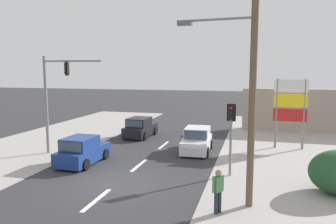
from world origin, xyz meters
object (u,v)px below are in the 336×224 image
at_px(traffic_signal_mast, 54,92).
at_px(pedestrian_at_kerb, 218,189).
at_px(utility_pole_foreground_right, 250,68).
at_px(hatchback_oncoming_near, 197,141).
at_px(shopping_plaza_sign, 290,104).
at_px(hatchback_crossing_left, 82,151).
at_px(pedestal_signal_right_kerb, 231,127).
at_px(hatchback_oncoming_mid, 140,128).

xyz_separation_m(traffic_signal_mast, pedestrian_at_kerb, (10.67, -6.13, -2.91)).
height_order(utility_pole_foreground_right, traffic_signal_mast, utility_pole_foreground_right).
bearing_deg(pedestrian_at_kerb, hatchback_oncoming_near, 104.52).
distance_m(shopping_plaza_sign, hatchback_oncoming_near, 6.60).
bearing_deg(shopping_plaza_sign, hatchback_crossing_left, -149.82).
height_order(traffic_signal_mast, shopping_plaza_sign, traffic_signal_mast).
xyz_separation_m(pedestal_signal_right_kerb, hatchback_crossing_left, (-8.08, 0.09, -1.71)).
distance_m(hatchback_oncoming_near, hatchback_crossing_left, 7.12).
height_order(shopping_plaza_sign, pedestrian_at_kerb, shopping_plaza_sign).
distance_m(hatchback_oncoming_mid, pedestrian_at_kerb, 14.38).
distance_m(shopping_plaza_sign, hatchback_oncoming_mid, 11.10).
xyz_separation_m(pedestal_signal_right_kerb, hatchback_oncoming_near, (-2.40, 4.40, -1.71)).
bearing_deg(traffic_signal_mast, hatchback_crossing_left, -30.30).
height_order(hatchback_oncoming_near, hatchback_oncoming_mid, same).
bearing_deg(hatchback_crossing_left, shopping_plaza_sign, 30.18).
relative_size(pedestal_signal_right_kerb, hatchback_oncoming_near, 0.97).
relative_size(utility_pole_foreground_right, hatchback_oncoming_mid, 2.63).
bearing_deg(pedestrian_at_kerb, hatchback_crossing_left, 150.28).
relative_size(hatchback_oncoming_near, pedestrian_at_kerb, 2.26).
height_order(utility_pole_foreground_right, pedestrian_at_kerb, utility_pole_foreground_right).
xyz_separation_m(traffic_signal_mast, hatchback_oncoming_near, (8.38, 2.73, -3.13)).
bearing_deg(pedestrian_at_kerb, pedestal_signal_right_kerb, 88.60).
bearing_deg(traffic_signal_mast, utility_pole_foreground_right, -23.95).
xyz_separation_m(utility_pole_foreground_right, pedestrian_at_kerb, (-0.95, -0.96, -4.31)).
bearing_deg(traffic_signal_mast, shopping_plaza_sign, 19.71).
bearing_deg(utility_pole_foreground_right, hatchback_oncoming_mid, 126.12).
bearing_deg(hatchback_oncoming_near, pedestrian_at_kerb, -75.48).
relative_size(utility_pole_foreground_right, pedestal_signal_right_kerb, 2.73).
bearing_deg(hatchback_oncoming_near, pedestal_signal_right_kerb, -61.33).
relative_size(shopping_plaza_sign, hatchback_oncoming_mid, 1.24).
distance_m(utility_pole_foreground_right, hatchback_crossing_left, 10.62).
bearing_deg(shopping_plaza_sign, hatchback_oncoming_mid, 173.81).
relative_size(hatchback_crossing_left, pedestrian_at_kerb, 2.25).
xyz_separation_m(utility_pole_foreground_right, hatchback_oncoming_mid, (-8.31, 11.39, -4.53)).
height_order(shopping_plaza_sign, hatchback_oncoming_mid, shopping_plaza_sign).
height_order(hatchback_crossing_left, pedestrian_at_kerb, pedestrian_at_kerb).
height_order(shopping_plaza_sign, hatchback_oncoming_near, shopping_plaza_sign).
distance_m(traffic_signal_mast, hatchback_crossing_left, 4.43).
relative_size(shopping_plaza_sign, hatchback_oncoming_near, 1.25).
bearing_deg(hatchback_oncoming_mid, pedestrian_at_kerb, -59.21).
xyz_separation_m(hatchback_oncoming_mid, pedestrian_at_kerb, (7.36, -12.35, 0.22)).
xyz_separation_m(pedestal_signal_right_kerb, hatchback_oncoming_mid, (-7.47, 7.89, -1.71)).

